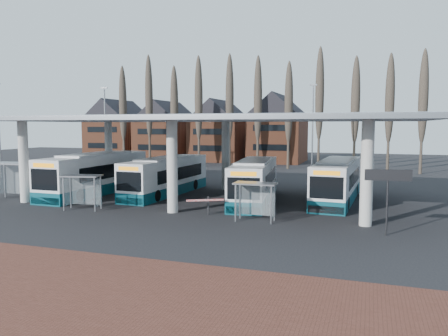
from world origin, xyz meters
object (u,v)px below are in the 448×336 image
(shelter_2, at_px, (256,193))
(bus_3, at_px, (337,181))
(bus_0, at_px, (97,174))
(shelter_1, at_px, (83,184))
(bus_2, at_px, (255,181))
(shelter_0, at_px, (14,172))
(bus_1, at_px, (167,177))

(shelter_2, bearing_deg, bus_3, 64.13)
(bus_0, distance_m, shelter_1, 7.13)
(bus_2, bearing_deg, shelter_2, -82.32)
(shelter_0, xyz_separation_m, shelter_1, (7.63, -1.87, -0.35))
(bus_3, bearing_deg, bus_0, -169.20)
(bus_1, bearing_deg, bus_2, -3.42)
(bus_1, height_order, bus_2, bus_2)
(shelter_1, xyz_separation_m, shelter_2, (11.93, 0.27, -0.03))
(bus_0, xyz_separation_m, bus_1, (5.70, 1.54, -0.14))
(bus_0, xyz_separation_m, bus_2, (13.41, 0.76, -0.13))
(bus_0, height_order, shelter_1, bus_0)
(shelter_1, bearing_deg, bus_2, 23.64)
(bus_0, relative_size, shelter_0, 3.88)
(bus_3, height_order, shelter_1, bus_3)
(bus_1, height_order, shelter_1, bus_1)
(bus_1, relative_size, shelter_2, 4.48)
(bus_0, relative_size, bus_3, 1.07)
(bus_3, height_order, shelter_0, bus_3)
(bus_0, relative_size, bus_1, 1.09)
(bus_0, xyz_separation_m, shelter_2, (15.24, -6.05, 0.08))
(bus_3, relative_size, shelter_1, 4.19)
(bus_1, bearing_deg, shelter_1, -104.60)
(shelter_1, bearing_deg, bus_0, 106.30)
(bus_1, relative_size, bus_3, 0.98)
(bus_1, bearing_deg, bus_0, -162.59)
(bus_0, bearing_deg, shelter_1, -61.89)
(bus_3, relative_size, shelter_0, 3.64)
(bus_1, height_order, shelter_0, bus_1)
(bus_2, xyz_separation_m, shelter_0, (-17.73, -5.20, 0.60))
(bus_2, relative_size, shelter_0, 3.62)
(bus_3, bearing_deg, shelter_0, -160.33)
(bus_1, xyz_separation_m, shelter_2, (9.54, -7.59, 0.22))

